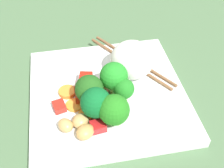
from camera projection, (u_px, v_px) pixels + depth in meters
The scene contains 22 objects.
ground_plane at pixel (108, 101), 56.72cm from camera, with size 110.00×110.00×2.00cm, color #4D6E49.
square_plate at pixel (107, 94), 55.42cm from camera, with size 28.37×28.37×1.78cm, color white.
rice_mound at pixel (132, 60), 55.75cm from camera, with size 8.21×8.32×7.12cm, color white.
broccoli_floret_0 at pixel (96, 103), 47.51cm from camera, with size 5.13×5.13×6.41cm.
broccoli_floret_1 at pixel (124, 89), 50.66cm from camera, with size 3.65×3.65×5.13cm.
broccoli_floret_2 at pixel (89, 89), 50.03cm from camera, with size 4.98×4.98×6.11cm.
broccoli_floret_3 at pixel (114, 76), 51.53cm from camera, with size 5.02×5.02×6.79cm.
broccoli_floret_4 at pixel (114, 110), 46.55cm from camera, with size 5.08×5.08×6.30cm.
carrot_slice_0 at pixel (87, 113), 50.46cm from camera, with size 2.81×2.81×0.42cm, color orange.
carrot_slice_1 at pixel (91, 94), 53.77cm from camera, with size 2.76×2.76×0.45cm, color orange.
carrot_slice_2 at pixel (67, 92), 53.97cm from camera, with size 3.16×3.16×0.78cm, color orange.
carrot_slice_3 at pixel (74, 105), 51.85cm from camera, with size 3.07×3.07×0.43cm, color orange.
pepper_chunk_0 at pixel (98, 126), 47.81cm from camera, with size 2.45×2.10×1.40cm, color red.
pepper_chunk_1 at pixel (81, 95), 52.56cm from camera, with size 3.07×2.16×1.99cm, color red.
pepper_chunk_2 at pixel (103, 105), 51.17cm from camera, with size 2.39×2.35×1.42cm, color red.
pepper_chunk_3 at pixel (59, 106), 51.02cm from camera, with size 2.36×2.00×1.31cm, color red.
pepper_chunk_4 at pixel (86, 80), 55.16cm from camera, with size 2.67×2.41×2.23cm, color red.
chicken_piece_0 at pixel (65, 125), 47.60cm from camera, with size 2.76×2.27×2.01cm, color tan.
chicken_piece_1 at pixel (103, 85), 54.17cm from camera, with size 2.99×2.19×2.33cm, color tan.
chicken_piece_2 at pixel (80, 121), 48.26cm from camera, with size 2.94×2.62×2.04cm, color tan.
chicken_piece_4 at pixel (85, 132), 46.63cm from camera, with size 3.18×2.65×2.04cm, color tan.
chopstick_pair at pixel (131, 61), 60.61cm from camera, with size 13.32×20.02×0.60cm.
Camera 1 is at (7.84, 38.00, 40.51)cm, focal length 47.15 mm.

